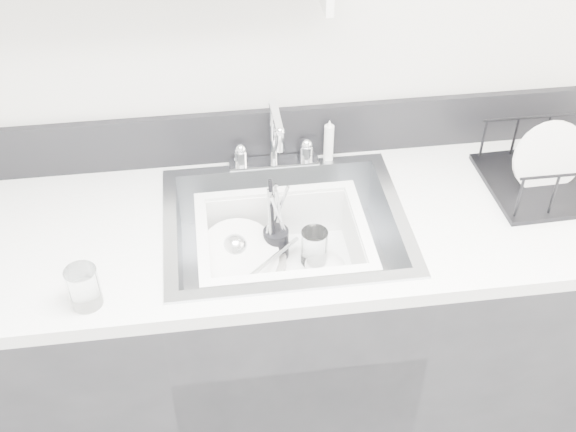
{
  "coord_description": "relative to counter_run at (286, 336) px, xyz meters",
  "views": [
    {
      "loc": [
        -0.19,
        -0.25,
        2.16
      ],
      "look_at": [
        0.0,
        1.14,
        0.98
      ],
      "focal_mm": 45.0,
      "sensor_mm": 36.0,
      "label": 1
    }
  ],
  "objects": [
    {
      "name": "tumbler_in_tub",
      "position": [
        0.08,
        -0.0,
        0.36
      ],
      "size": [
        0.08,
        0.08,
        0.11
      ],
      "primitive_type": "cylinder",
      "rotation": [
        0.0,
        0.0,
        0.14
      ],
      "color": "white",
      "rests_on": "wash_tub"
    },
    {
      "name": "counter_run",
      "position": [
        0.0,
        0.0,
        0.0
      ],
      "size": [
        3.2,
        0.62,
        0.92
      ],
      "color": "#262629",
      "rests_on": "ground"
    },
    {
      "name": "backsplash",
      "position": [
        0.0,
        0.3,
        0.54
      ],
      "size": [
        3.2,
        0.02,
        0.16
      ],
      "primitive_type": "cube",
      "color": "black",
      "rests_on": "counter_run"
    },
    {
      "name": "dish_rack",
      "position": [
        0.79,
        0.06,
        0.53
      ],
      "size": [
        0.43,
        0.33,
        0.15
      ],
      "primitive_type": null,
      "rotation": [
        0.0,
        0.0,
        0.03
      ],
      "color": "black",
      "rests_on": "counter_run"
    },
    {
      "name": "wash_tub",
      "position": [
        -0.01,
        -0.04,
        0.38
      ],
      "size": [
        0.46,
        0.38,
        0.17
      ],
      "primitive_type": null,
      "rotation": [
        0.0,
        0.0,
        0.03
      ],
      "color": "white",
      "rests_on": "sink"
    },
    {
      "name": "room_shell",
      "position": [
        0.0,
        -0.8,
        1.22
      ],
      "size": [
        3.5,
        3.0,
        2.6
      ],
      "color": "silver",
      "rests_on": "ground"
    },
    {
      "name": "plate_stack",
      "position": [
        -0.12,
        -0.01,
        0.33
      ],
      "size": [
        0.26,
        0.26,
        0.1
      ],
      "rotation": [
        0.0,
        0.0,
        -0.04
      ],
      "color": "white",
      "rests_on": "wash_tub"
    },
    {
      "name": "bowl_small",
      "position": [
        0.1,
        -0.06,
        0.32
      ],
      "size": [
        0.12,
        0.12,
        0.03
      ],
      "primitive_type": "imported",
      "rotation": [
        0.0,
        0.0,
        0.07
      ],
      "color": "white",
      "rests_on": "wash_tub"
    },
    {
      "name": "tumbler_counter",
      "position": [
        -0.5,
        -0.23,
        0.51
      ],
      "size": [
        0.08,
        0.08,
        0.1
      ],
      "primitive_type": "cylinder",
      "rotation": [
        0.0,
        0.0,
        -0.05
      ],
      "color": "white",
      "rests_on": "counter_run"
    },
    {
      "name": "sink",
      "position": [
        0.0,
        0.0,
        0.37
      ],
      "size": [
        0.64,
        0.52,
        0.2
      ],
      "primitive_type": null,
      "color": "silver",
      "rests_on": "counter_run"
    },
    {
      "name": "side_sprayer",
      "position": [
        0.16,
        0.25,
        0.53
      ],
      "size": [
        0.03,
        0.03,
        0.14
      ],
      "primitive_type": "cylinder",
      "color": "white",
      "rests_on": "counter_run"
    },
    {
      "name": "faucet",
      "position": [
        0.0,
        0.25,
        0.52
      ],
      "size": [
        0.26,
        0.18,
        0.23
      ],
      "color": "silver",
      "rests_on": "counter_run"
    },
    {
      "name": "ladle",
      "position": [
        -0.08,
        -0.02,
        0.35
      ],
      "size": [
        0.28,
        0.26,
        0.08
      ],
      "primitive_type": null,
      "rotation": [
        0.0,
        0.0,
        -0.68
      ],
      "color": "silver",
      "rests_on": "wash_tub"
    },
    {
      "name": "utensil_cup",
      "position": [
        -0.02,
        0.04,
        0.36
      ],
      "size": [
        0.07,
        0.07,
        0.24
      ],
      "rotation": [
        0.0,
        0.0,
        -0.1
      ],
      "color": "black",
      "rests_on": "wash_tub"
    }
  ]
}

